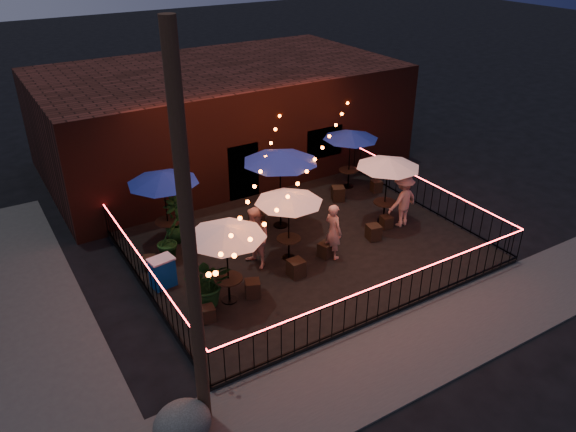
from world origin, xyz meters
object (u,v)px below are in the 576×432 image
Objects in this scene: cafe_table_4 at (388,163)px; cooler at (162,272)px; cafe_table_2 at (289,198)px; boulder at (182,424)px; utility_pole at (190,255)px; cafe_table_3 at (280,157)px; cafe_table_1 at (163,179)px; cafe_table_5 at (351,135)px; cafe_table_0 at (226,232)px.

cooler is at bearing 178.17° from cafe_table_4.
cafe_table_2 is 7.06m from boulder.
boulder is (-9.13, -4.79, -1.85)m from cafe_table_4.
cooler is at bearing 79.43° from utility_pole.
cafe_table_4 is (3.12, -1.52, -0.33)m from cafe_table_3.
cooler is at bearing -114.66° from cafe_table_1.
utility_pole is 9.04× the size of cooler.
cafe_table_3 is 3.01× the size of cooler.
cooler is 0.86× the size of boulder.
cafe_table_5 is (7.29, 0.38, -0.13)m from cafe_table_1.
cafe_table_4 is at bearing 4.75° from cafe_table_2.
cafe_table_1 is 0.99× the size of cafe_table_5.
cafe_table_4 is 2.66× the size of boulder.
cafe_table_5 reaches higher than cafe_table_2.
cafe_table_0 is 0.97× the size of cafe_table_5.
boulder is (-0.57, -0.21, -3.60)m from utility_pole.
cafe_table_3 is 3.99m from cafe_table_5.
utility_pole is at bearing -108.60° from cooler.
utility_pole is 4.27m from cafe_table_0.
utility_pole is 3.65m from boulder.
cafe_table_0 is at bearing -149.50° from cafe_table_5.
cafe_table_1 is at bearing -176.99° from cafe_table_5.
cafe_table_2 is (4.62, 4.25, -1.85)m from utility_pole.
cafe_table_1 reaches higher than cafe_table_5.
cafe_table_0 reaches higher than boulder.
cafe_table_3 is (5.44, 6.10, -1.41)m from utility_pole.
utility_pole is 8.30m from cafe_table_3.
cafe_table_1 reaches higher than cafe_table_4.
cafe_table_5 is 12.51m from boulder.
cafe_table_0 is at bearing 51.85° from boulder.
utility_pole is at bearing -123.54° from cafe_table_0.
cafe_table_4 is 1.05× the size of cafe_table_5.
cafe_table_2 is 2.51× the size of boulder.
cafe_table_2 is (2.47, 1.00, -0.10)m from cafe_table_0.
cooler is at bearing -164.28° from cafe_table_3.
cafe_table_1 is 0.94× the size of cafe_table_4.
cafe_table_5 is 2.53× the size of boulder.
utility_pole is at bearing -105.21° from cafe_table_1.
cafe_table_2 is 0.94× the size of cafe_table_4.
cafe_table_4 reaches higher than cafe_table_2.
cafe_table_2 reaches higher than cooler.
cafe_table_4 is at bearing -26.00° from cafe_table_3.
cooler is (-8.30, -2.58, -1.61)m from cafe_table_5.
cafe_table_3 reaches higher than cafe_table_4.
utility_pole reaches higher than boulder.
cooler is (-7.67, 0.25, -1.65)m from cafe_table_4.
cafe_table_1 reaches higher than boulder.
cafe_table_3 is (0.82, 1.85, 0.44)m from cafe_table_2.
cafe_table_4 is at bearing 11.68° from cafe_table_0.
cafe_table_5 is at bearing 9.23° from cooler.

